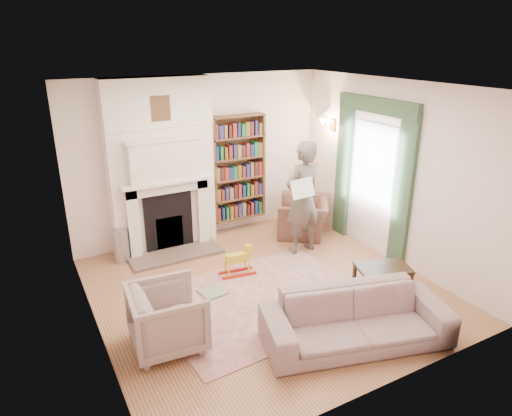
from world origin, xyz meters
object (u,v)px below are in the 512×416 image
armchair_left (168,318)px  paraffin_heater (121,246)px  bookcase (238,168)px  sofa (356,319)px  rocking_horse (237,261)px  man_reading (303,198)px  coffee_table (382,281)px  armchair_reading (303,217)px

armchair_left → paraffin_heater: bearing=4.5°
bookcase → sofa: 3.77m
bookcase → rocking_horse: bookcase is taller
man_reading → coffee_table: size_ratio=2.67×
paraffin_heater → rocking_horse: 1.90m
coffee_table → armchair_left: bearing=-168.6°
armchair_reading → coffee_table: armchair_reading is taller
sofa → paraffin_heater: 3.87m
rocking_horse → coffee_table: bearing=-36.8°
bookcase → paraffin_heater: bearing=-172.5°
armchair_reading → bookcase: bearing=-90.7°
armchair_left → rocking_horse: (1.43, 1.11, -0.14)m
sofa → coffee_table: bearing=48.1°
sofa → coffee_table: (0.99, 0.63, -0.09)m
bookcase → man_reading: bookcase is taller
man_reading → paraffin_heater: man_reading is taller
paraffin_heater → man_reading: bearing=-20.9°
man_reading → bookcase: bearing=-76.8°
armchair_reading → sofa: bearing=13.5°
sofa → rocking_horse: sofa is taller
bookcase → armchair_reading: size_ratio=1.88×
rocking_horse → armchair_reading: bearing=33.5°
coffee_table → paraffin_heater: paraffin_heater is taller
coffee_table → rocking_horse: rocking_horse is taller
bookcase → armchair_reading: (0.95, -0.73, -0.86)m
armchair_left → man_reading: 3.10m
armchair_reading → paraffin_heater: bearing=-61.1°
paraffin_heater → rocking_horse: (1.41, -1.28, -0.04)m
armchair_reading → rocking_horse: size_ratio=1.84×
coffee_table → sofa: bearing=-129.3°
armchair_reading → man_reading: man_reading is taller
man_reading → paraffin_heater: size_ratio=3.39×
armchair_left → sofa: (1.93, -0.98, -0.06)m
bookcase → rocking_horse: 2.00m
sofa → paraffin_heater: (-1.90, 3.37, -0.04)m
bookcase → armchair_reading: 1.47m
man_reading → coffee_table: (0.18, -1.71, -0.71)m
bookcase → armchair_left: size_ratio=2.25×
sofa → paraffin_heater: size_ratio=3.90×
armchair_reading → coffee_table: (-0.27, -2.31, -0.09)m
bookcase → paraffin_heater: bookcase is taller
armchair_reading → paraffin_heater: 3.19m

